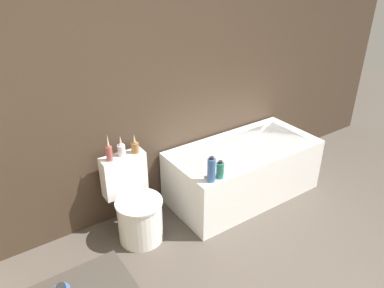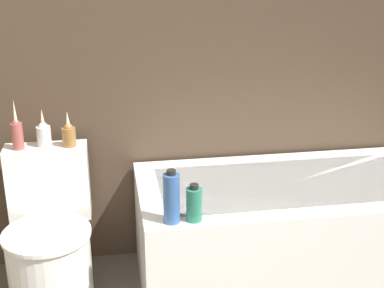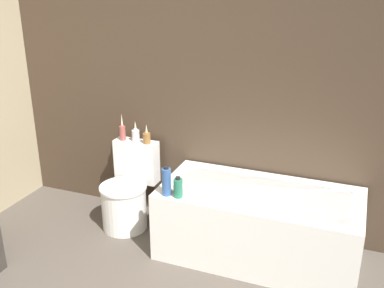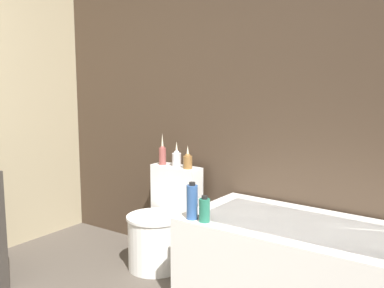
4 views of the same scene
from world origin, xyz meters
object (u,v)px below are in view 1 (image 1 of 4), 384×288
object	(u,v)px
vase_gold	(109,152)
vase_silver	(121,149)
vase_bronze	(135,146)
shampoo_bottle_tall	(211,170)
shampoo_bottle_short	(220,170)
bathtub	(243,170)
toilet	(136,208)

from	to	relation	value
vase_gold	vase_silver	bearing A→B (deg)	10.45
vase_bronze	vase_gold	bearing A→B (deg)	-179.60
shampoo_bottle_tall	shampoo_bottle_short	bearing A→B (deg)	-0.49
vase_gold	vase_bronze	world-z (taller)	vase_gold
bathtub	shampoo_bottle_tall	xyz separation A→B (m)	(-0.65, -0.30, 0.39)
shampoo_bottle_short	shampoo_bottle_tall	bearing A→B (deg)	179.51
bathtub	vase_gold	distance (m)	1.44
vase_silver	shampoo_bottle_short	bearing A→B (deg)	-41.05
vase_bronze	shampoo_bottle_short	xyz separation A→B (m)	(0.53, -0.54, -0.15)
toilet	shampoo_bottle_tall	size ratio (longest dim) A/B	3.10
toilet	vase_gold	xyz separation A→B (m)	(-0.12, 0.18, 0.52)
vase_gold	vase_silver	distance (m)	0.12
vase_silver	vase_gold	bearing A→B (deg)	-169.55
vase_silver	shampoo_bottle_short	xyz separation A→B (m)	(0.64, -0.56, -0.15)
shampoo_bottle_short	bathtub	bearing A→B (deg)	28.94
shampoo_bottle_tall	shampoo_bottle_short	distance (m)	0.10
bathtub	shampoo_bottle_tall	bearing A→B (deg)	-154.76
vase_silver	vase_bronze	bearing A→B (deg)	-9.67
bathtub	vase_silver	distance (m)	1.33
bathtub	vase_silver	world-z (taller)	vase_silver
toilet	shampoo_bottle_short	size ratio (longest dim) A/B	4.42
bathtub	vase_gold	xyz separation A→B (m)	(-1.32, 0.23, 0.52)
vase_bronze	shampoo_bottle_short	bearing A→B (deg)	-45.86
toilet	vase_gold	world-z (taller)	vase_gold
shampoo_bottle_tall	bathtub	bearing A→B (deg)	25.24
bathtub	vase_gold	world-z (taller)	vase_gold
toilet	shampoo_bottle_short	bearing A→B (deg)	-29.24
vase_bronze	shampoo_bottle_short	distance (m)	0.77
bathtub	vase_silver	xyz separation A→B (m)	(-1.20, 0.26, 0.51)
vase_silver	bathtub	bearing A→B (deg)	-12.06
vase_silver	vase_bronze	xyz separation A→B (m)	(0.12, -0.02, -0.00)
vase_gold	vase_bronze	distance (m)	0.24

